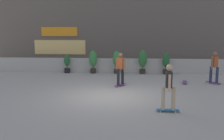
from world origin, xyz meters
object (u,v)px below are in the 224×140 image
Objects in this scene: skater_mid_plaza at (169,86)px; skateboard_near_camera at (185,82)px; potted_plant_1 at (93,60)px; potted_plant_0 at (67,63)px; potted_plant_2 at (117,60)px; skater_far_left at (120,68)px; potted_plant_3 at (143,60)px; skater_by_wall_right at (214,66)px; potted_plant_4 at (166,62)px.

skater_mid_plaza reaches higher than skateboard_near_camera.
potted_plant_1 is 8.40m from skater_mid_plaza.
potted_plant_0 is at bearing 180.00° from potted_plant_1.
potted_plant_2 is 0.86× the size of skater_far_left.
potted_plant_3 is (3.18, 0.00, 0.04)m from potted_plant_1.
potted_plant_1 is at bearing 158.50° from skater_by_wall_right.
skater_far_left is at bearing -109.49° from potted_plant_3.
potted_plant_4 is 1.64× the size of skateboard_near_camera.
potted_plant_4 is at bearing 128.83° from skater_by_wall_right.
potted_plant_4 is at bearing 0.00° from potted_plant_2.
potted_plant_4 is 7.58m from skater_mid_plaza.
skater_mid_plaza is (2.20, -7.52, 0.10)m from potted_plant_2.
skater_mid_plaza is (0.55, -7.52, 0.05)m from potted_plant_3.
potted_plant_0 is at bearing 180.00° from potted_plant_2.
skater_far_left is at bearing -84.11° from potted_plant_2.
potted_plant_0 is at bearing 162.52° from skater_by_wall_right.
potted_plant_3 is 3.54m from skateboard_near_camera.
skateboard_near_camera is at bearing -35.76° from potted_plant_2.
potted_plant_1 is 1.79× the size of skateboard_near_camera.
skater_mid_plaza is at bearing -85.79° from potted_plant_3.
potted_plant_1 is at bearing -180.00° from potted_plant_4.
skater_by_wall_right is 1.00× the size of skater_far_left.
skater_far_left is (-1.28, -3.61, 0.05)m from potted_plant_3.
potted_plant_1 is 1.01× the size of potted_plant_2.
potted_plant_4 is 4.53m from skater_far_left.
potted_plant_4 is at bearing 103.51° from skateboard_near_camera.
potted_plant_3 is at bearing 0.00° from potted_plant_1.
potted_plant_2 is 7.84m from skater_mid_plaza.
skater_mid_plaza is 2.06× the size of skateboard_near_camera.
potted_plant_2 is at bearing 95.89° from skater_far_left.
skater_by_wall_right is at bearing -26.95° from potted_plant_2.
skater_mid_plaza reaches higher than potted_plant_4.
skateboard_near_camera is at bearing 72.02° from skater_mid_plaza.
potted_plant_2 is 0.86× the size of skater_by_wall_right.
skater_by_wall_right is at bearing -36.49° from potted_plant_3.
skater_mid_plaza is at bearing -122.33° from skater_by_wall_right.
skater_far_left is 3.62m from skateboard_near_camera.
skater_mid_plaza is at bearing -107.98° from skateboard_near_camera.
skater_far_left reaches higher than potted_plant_1.
potted_plant_2 reaches higher than potted_plant_4.
potted_plant_0 is 4.89m from potted_plant_3.
potted_plant_2 is at bearing -180.00° from potted_plant_3.
skater_by_wall_right is at bearing 10.72° from skater_far_left.
skater_far_left reaches higher than potted_plant_0.
potted_plant_3 is 0.90× the size of skater_far_left.
potted_plant_1 is at bearing 152.89° from skateboard_near_camera.
potted_plant_4 is at bearing 0.00° from potted_plant_0.
potted_plant_3 is 1.85× the size of skateboard_near_camera.
skateboard_near_camera is (1.56, 4.81, -0.88)m from skater_mid_plaza.
skater_far_left is (0.37, -3.61, 0.10)m from potted_plant_2.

